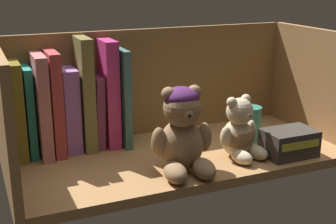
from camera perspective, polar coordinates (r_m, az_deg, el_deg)
The scene contains 17 objects.
shelf_board at distance 102.82cm, azimuth 1.52°, elevation -5.62°, with size 69.86×31.48×2.00cm, color #9E7042.
shelf_back_panel at distance 113.20cm, azimuth -1.91°, elevation 3.28°, with size 72.26×1.20×27.48cm, color brown.
shelf_side_panel_left at distance 90.23cm, azimuth -19.49°, elevation -1.26°, with size 1.60×33.88×27.48cm, color #9E7042.
shelf_side_panel_right at distance 117.81cm, azimuth 17.57°, elevation 3.03°, with size 1.60×33.88×27.48cm, color #9E7042.
book_0 at distance 103.32cm, azimuth -18.09°, elevation 0.33°, with size 2.35×12.18×20.77cm, color olive.
book_1 at distance 103.72cm, azimuth -16.72°, elevation 0.13°, with size 1.66×10.19×19.45cm, color teal.
book_2 at distance 103.64cm, azimuth -15.42°, elevation 0.99°, with size 2.41×14.96×22.09cm, color #C57575.
book_3 at distance 103.97cm, azimuth -13.91°, elevation 1.27°, with size 2.31×13.50×22.49cm, color #AF3E3E.
book_4 at distance 105.06cm, azimuth -12.07°, elevation 0.40°, with size 3.38×10.12×18.43cm, color #A169BB.
book_5 at distance 104.88cm, azimuth -10.34°, elevation 2.34°, with size 2.63×11.93×24.99cm, color olive.
book_6 at distance 106.65cm, azimuth -8.82°, elevation 0.18°, with size 1.83×9.56×16.12cm, color #793656.
book_7 at distance 106.29cm, azimuth -7.46°, elevation 2.42°, with size 2.88×11.02×24.11cm, color #C9337B.
book_8 at distance 107.28cm, azimuth -6.04°, elevation 2.05°, with size 1.68×13.97×22.10cm, color #37625C.
teddy_bear_larger at distance 90.76cm, azimuth 1.79°, elevation -2.50°, with size 12.74×13.03×17.34cm.
teddy_bear_smaller at distance 100.18cm, azimuth 8.71°, elevation -2.58°, with size 10.12×10.76×13.45cm.
pillar_candle at distance 110.74cm, azimuth 10.01°, elevation -1.41°, with size 5.19×5.19×8.15cm, color #2D7A66.
small_product_box at distance 103.73cm, azimuth 14.61°, elevation -3.67°, with size 11.06×7.70×5.79cm.
Camera 1 is at (-40.15, -86.11, 40.32)cm, focal length 49.73 mm.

